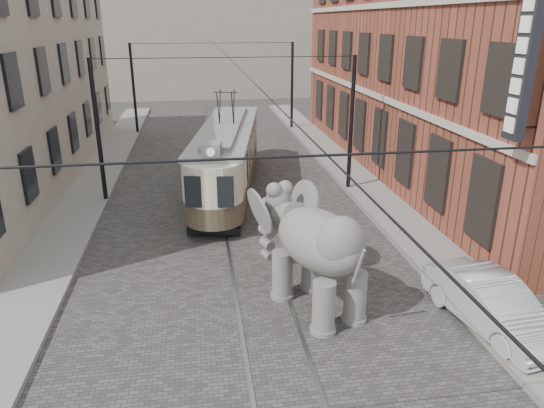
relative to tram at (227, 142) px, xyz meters
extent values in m
plane|color=#464341|center=(0.24, -6.97, -2.23)|extent=(120.00, 120.00, 0.00)
cube|color=slate|center=(6.24, -6.97, -2.16)|extent=(2.00, 60.00, 0.15)
cube|color=slate|center=(-6.26, -6.97, -2.16)|extent=(2.00, 60.00, 0.15)
cube|color=brown|center=(11.24, 2.03, 3.77)|extent=(8.00, 26.00, 12.00)
cube|color=gray|center=(0.24, 33.03, 4.77)|extent=(28.00, 10.00, 14.00)
imported|color=#9F9FA3|center=(5.78, -12.20, -1.57)|extent=(2.07, 4.22, 1.33)
camera|label=1|loc=(-1.35, -22.28, 5.13)|focal=33.26mm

